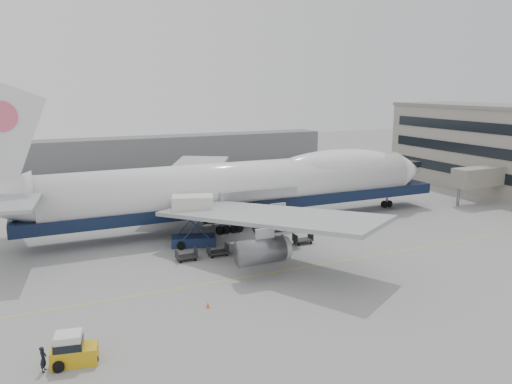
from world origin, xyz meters
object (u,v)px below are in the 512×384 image
catering_truck (193,218)px  ground_worker (43,359)px  airliner (246,185)px  baggage_tug (72,350)px

catering_truck → ground_worker: catering_truck is taller
ground_worker → catering_truck: bearing=-17.5°
airliner → ground_worker: airliner is taller
airliner → ground_worker: bearing=-134.0°
catering_truck → baggage_tug: size_ratio=1.83×
catering_truck → baggage_tug: catering_truck is taller
airliner → baggage_tug: 37.63m
ground_worker → airliner: bearing=-23.1°
baggage_tug → ground_worker: bearing=-162.3°
airliner → ground_worker: 39.07m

